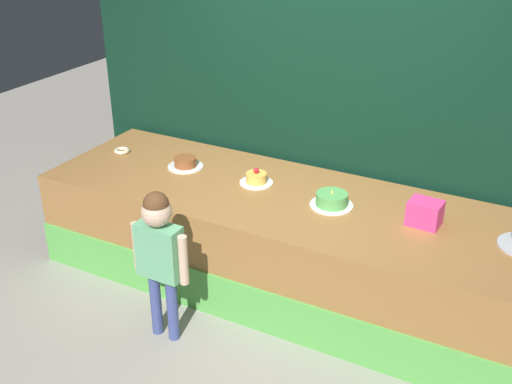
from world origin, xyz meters
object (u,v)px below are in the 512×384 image
(cake_far_left, at_px, (185,163))
(child_figure, at_px, (159,247))
(cake_center_right, at_px, (332,200))
(donut, at_px, (122,151))
(cake_center_left, at_px, (256,179))
(pink_box, at_px, (425,213))

(cake_far_left, bearing_deg, child_figure, -64.73)
(child_figure, height_order, cake_center_right, child_figure)
(donut, distance_m, cake_center_left, 1.31)
(pink_box, distance_m, donut, 2.63)
(pink_box, bearing_deg, child_figure, -145.16)
(cake_center_left, bearing_deg, pink_box, -1.63)
(cake_center_right, bearing_deg, cake_far_left, 176.73)
(cake_far_left, height_order, cake_center_left, cake_center_left)
(pink_box, xyz_separation_m, cake_far_left, (-1.97, 0.03, -0.05))
(pink_box, relative_size, cake_center_right, 0.69)
(child_figure, bearing_deg, pink_box, 34.84)
(cake_far_left, xyz_separation_m, cake_center_right, (1.31, -0.07, 0.01))
(child_figure, xyz_separation_m, pink_box, (1.47, 1.02, 0.14))
(pink_box, relative_size, cake_far_left, 0.75)
(donut, bearing_deg, child_figure, -42.39)
(pink_box, relative_size, cake_center_left, 0.83)
(donut, xyz_separation_m, cake_center_left, (1.31, 0.01, 0.02))
(child_figure, bearing_deg, cake_far_left, 115.27)
(child_figure, relative_size, cake_center_right, 3.57)
(child_figure, height_order, cake_far_left, child_figure)
(pink_box, height_order, cake_far_left, pink_box)
(donut, bearing_deg, cake_far_left, 0.24)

